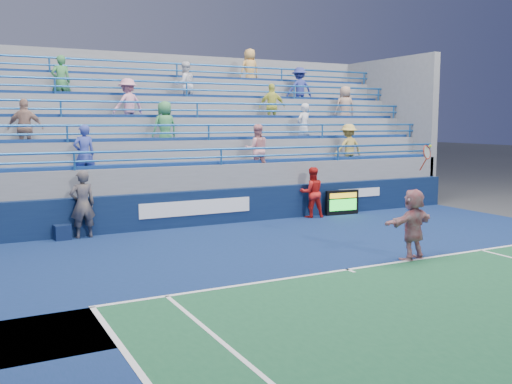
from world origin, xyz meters
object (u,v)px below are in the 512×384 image
line_judge (83,204)px  ball_girl (312,193)px  serve_speed_board (342,203)px  judge_chair (62,231)px  tennis_player (413,224)px

line_judge → ball_girl: size_ratio=1.11×
serve_speed_board → ball_girl: ball_girl is taller
judge_chair → line_judge: bearing=-4.2°
serve_speed_board → tennis_player: 6.47m
judge_chair → line_judge: size_ratio=0.40×
judge_chair → ball_girl: size_ratio=0.44×
line_judge → ball_girl: bearing=174.7°
serve_speed_board → tennis_player: (-2.36, -6.01, 0.41)m
judge_chair → line_judge: line_judge is taller
serve_speed_board → line_judge: 8.73m
judge_chair → ball_girl: (8.06, -0.07, 0.61)m
serve_speed_board → ball_girl: 1.29m
serve_speed_board → judge_chair: 9.28m
tennis_player → ball_girl: 6.16m
serve_speed_board → judge_chair: bearing=179.3°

